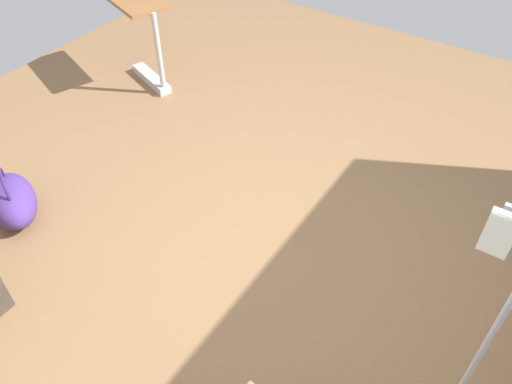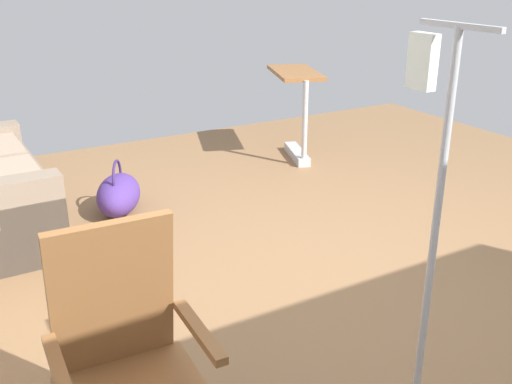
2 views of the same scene
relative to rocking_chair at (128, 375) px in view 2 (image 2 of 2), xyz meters
The scene contains 4 objects.
ground_plane 1.91m from the rocking_chair, 62.89° to the right, with size 7.07×7.07×0.00m, color olive.
rocking_chair is the anchor object (origin of this frame).
overbed_table 4.11m from the rocking_chair, 41.79° to the right, with size 0.89×0.64×0.84m.
duffel_bag 2.68m from the rocking_chair, 16.57° to the right, with size 0.64×0.55×0.43m.
Camera 2 is at (-2.53, 2.11, 1.84)m, focal length 41.93 mm.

